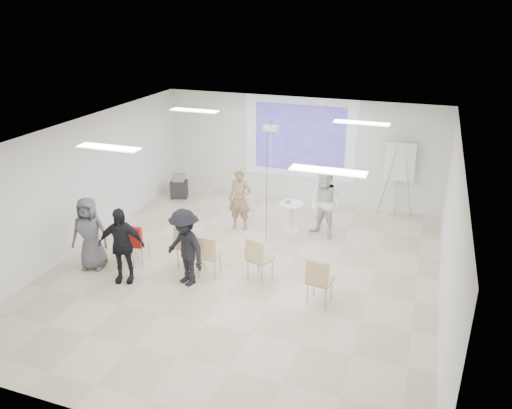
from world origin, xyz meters
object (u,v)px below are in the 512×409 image
(audience_mid, at_px, (185,243))
(chair_right_inner, at_px, (258,256))
(chair_left_mid, at_px, (136,241))
(chair_right_far, at_px, (319,279))
(chair_far_left, at_px, (126,243))
(av_cart, at_px, (179,187))
(player_right, at_px, (325,200))
(pedestal_table, at_px, (291,215))
(player_left, at_px, (240,195))
(chair_left_inner, at_px, (187,244))
(audience_left, at_px, (121,240))
(audience_outer, at_px, (89,229))
(flipchart_easel, at_px, (400,161))
(laptop, at_px, (190,245))
(chair_center, at_px, (208,253))

(audience_mid, bearing_deg, chair_right_inner, 50.39)
(chair_left_mid, height_order, chair_right_far, chair_right_far)
(chair_far_left, bearing_deg, chair_left_mid, 1.64)
(av_cart, bearing_deg, chair_right_far, -57.76)
(player_right, distance_m, chair_left_mid, 4.54)
(pedestal_table, height_order, player_left, player_left)
(player_left, distance_m, chair_left_inner, 2.36)
(chair_far_left, height_order, audience_left, audience_left)
(chair_left_mid, xyz_separation_m, audience_outer, (-0.81, -0.45, 0.37))
(chair_far_left, distance_m, flipchart_easel, 7.21)
(chair_left_mid, bearing_deg, player_left, 54.93)
(laptop, distance_m, audience_left, 1.49)
(chair_left_inner, height_order, chair_center, chair_left_inner)
(chair_right_far, height_order, av_cart, chair_right_far)
(flipchart_easel, bearing_deg, audience_left, -135.84)
(player_left, bearing_deg, chair_right_inner, -63.94)
(chair_far_left, xyz_separation_m, audience_outer, (-0.61, -0.40, 0.41))
(chair_center, xyz_separation_m, flipchart_easel, (3.41, 4.65, 0.99))
(player_left, relative_size, av_cart, 2.51)
(chair_far_left, relative_size, av_cart, 1.15)
(player_left, relative_size, chair_center, 1.94)
(pedestal_table, height_order, chair_left_mid, chair_left_mid)
(player_left, relative_size, chair_left_mid, 1.98)
(audience_mid, bearing_deg, player_right, 82.23)
(av_cart, bearing_deg, player_right, -33.17)
(chair_left_mid, relative_size, audience_outer, 0.51)
(chair_left_mid, xyz_separation_m, laptop, (1.18, 0.28, -0.01))
(audience_mid, bearing_deg, flipchart_easel, 80.65)
(player_left, distance_m, chair_left_mid, 2.92)
(chair_center, xyz_separation_m, laptop, (-0.55, 0.27, -0.02))
(player_right, relative_size, audience_left, 1.03)
(pedestal_table, distance_m, chair_right_far, 3.32)
(player_left, distance_m, chair_right_inner, 2.65)
(pedestal_table, height_order, chair_center, chair_center)
(av_cart, bearing_deg, audience_left, -94.76)
(player_right, bearing_deg, player_left, -148.80)
(pedestal_table, bearing_deg, chair_right_inner, -89.87)
(laptop, relative_size, av_cart, 0.50)
(pedestal_table, distance_m, flipchart_easel, 3.24)
(player_left, bearing_deg, chair_left_mid, -123.88)
(player_left, relative_size, laptop, 5.02)
(chair_far_left, height_order, chair_right_far, chair_right_far)
(player_right, xyz_separation_m, chair_right_far, (0.55, -3.00, -0.39))
(audience_left, bearing_deg, audience_outer, 147.71)
(player_left, xyz_separation_m, chair_left_mid, (-1.49, -2.49, -0.37))
(flipchart_easel, height_order, av_cart, flipchart_easel)
(chair_left_mid, height_order, chair_right_inner, chair_right_inner)
(av_cart, bearing_deg, audience_mid, -79.31)
(chair_right_inner, distance_m, audience_mid, 1.51)
(chair_right_inner, distance_m, av_cart, 5.32)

